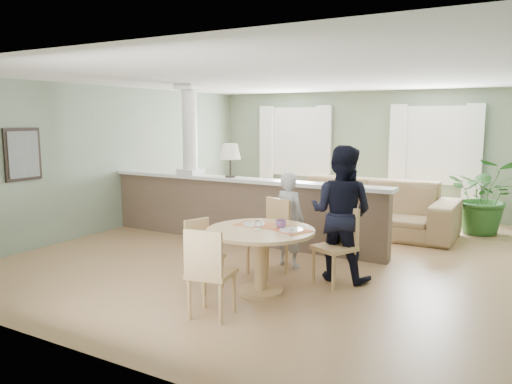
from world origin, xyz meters
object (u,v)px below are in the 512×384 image
Objects in this scene: chair_near at (209,269)px; chair_side at (202,250)px; dining_table at (261,242)px; houseplant at (485,196)px; chair_far_man at (339,242)px; child_person at (289,220)px; man_person at (341,213)px; sofa at (362,206)px; chair_far_boy at (271,233)px.

chair_side is at bearing -59.93° from chair_near.
chair_near is 1.16× the size of chair_side.
houseplant is at bearing 67.02° from dining_table.
dining_table is 1.32× the size of chair_far_man.
child_person is at bearing -97.08° from chair_near.
chair_side is (-0.69, 0.83, -0.08)m from chair_near.
chair_far_man is 1.01× the size of chair_near.
child_person is at bearing -121.28° from houseplant.
man_person is (0.83, -0.17, 0.20)m from child_person.
chair_far_man reaches higher than dining_table.
chair_near is 1.09m from chair_side.
chair_far_man is 0.56× the size of man_person.
man_person is at bearing -32.47° from chair_side.
sofa is at bearing -101.06° from chair_near.
sofa reaches higher than dining_table.
chair_far_man is (-1.33, -3.98, -0.15)m from houseplant.
houseplant is 5.67m from chair_side.
houseplant is 5.18m from dining_table.
child_person reaches higher than chair_far_boy.
houseplant reaches higher than chair_far_man.
chair_far_man is (0.66, -3.02, 0.06)m from sofa.
chair_near is 2.12m from man_person.
chair_far_boy is 0.99m from man_person.
child_person is (0.60, 1.29, 0.21)m from chair_side.
dining_table reaches higher than chair_side.
chair_far_boy is 1.04× the size of chair_near.
chair_side is 1.86m from man_person.
houseplant is at bearing 25.62° from sofa.
child_person is at bearing -176.90° from chair_far_man.
houseplant is at bearing -119.81° from chair_near.
child_person reaches higher than chair_near.
child_person is (-0.10, 2.13, 0.14)m from chair_near.
chair_near is at bearing -88.39° from chair_far_man.
dining_table is 1.33× the size of chair_near.
chair_far_man is at bearing -108.46° from houseplant.
sofa is 3.06m from chair_far_boy.
chair_far_boy is at bearing -119.75° from houseplant.
chair_far_boy is (-0.27, 0.76, -0.07)m from dining_table.
dining_table is at bearing -112.98° from houseplant.
chair_far_man is at bearing 105.03° from man_person.
sofa is 3.09m from chair_far_man.
houseplant is 1.66× the size of chair_side.
child_person reaches higher than dining_table.
dining_table is 0.81m from chair_far_boy.
houseplant is (1.99, 0.96, 0.21)m from sofa.
houseplant reaches higher than chair_side.
chair_side is (-0.81, -3.96, -0.02)m from sofa.
chair_far_boy reaches higher than chair_near.
chair_side is (-0.51, -0.91, -0.10)m from chair_far_boy.
houseplant is 1.38× the size of chair_far_boy.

